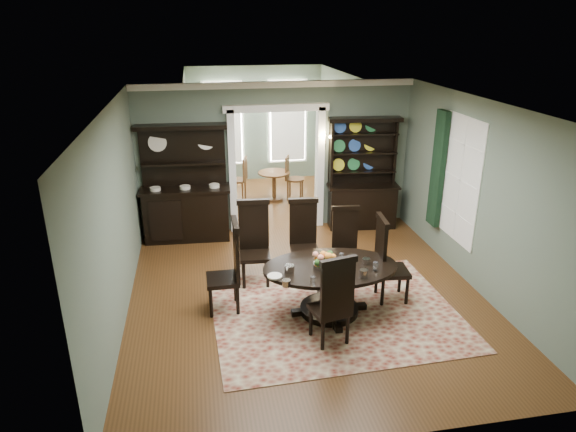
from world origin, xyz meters
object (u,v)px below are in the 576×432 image
object	(u,v)px
sideboard	(186,200)
parlor_table	(274,182)
dining_table	(330,280)
welsh_dresser	(362,188)

from	to	relation	value
sideboard	parlor_table	world-z (taller)	sideboard
sideboard	parlor_table	bearing A→B (deg)	46.68
dining_table	welsh_dresser	distance (m)	3.60
dining_table	parlor_table	size ratio (longest dim) A/B	2.66
welsh_dresser	sideboard	bearing A→B (deg)	-173.82
dining_table	welsh_dresser	xyz separation A→B (m)	(1.53, 3.25, 0.29)
sideboard	parlor_table	distance (m)	2.85
sideboard	welsh_dresser	size ratio (longest dim) A/B	0.99
dining_table	sideboard	bearing A→B (deg)	124.64
sideboard	welsh_dresser	distance (m)	3.59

